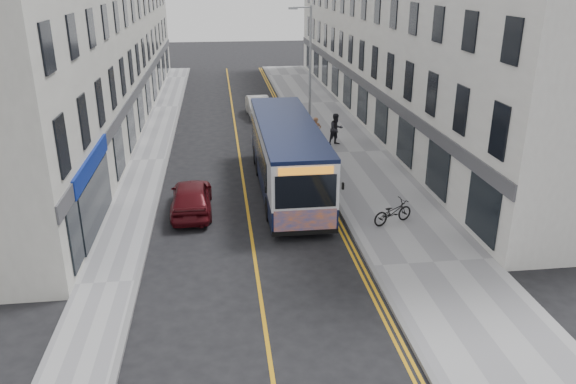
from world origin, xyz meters
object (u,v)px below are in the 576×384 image
object	(u,v)px
city_bus	(287,154)
car_maroon	(191,197)
car_white	(259,107)
bicycle	(393,212)
pedestrian_near	(316,131)
pedestrian_far	(336,129)
streetlamp	(309,72)

from	to	relation	value
city_bus	car_maroon	size ratio (longest dim) A/B	2.65
car_white	car_maroon	bearing A→B (deg)	-107.25
bicycle	pedestrian_near	size ratio (longest dim) A/B	1.11
pedestrian_near	pedestrian_far	bearing A→B (deg)	-3.42
streetlamp	pedestrian_near	bearing A→B (deg)	-47.88
city_bus	pedestrian_near	world-z (taller)	city_bus
car_maroon	bicycle	bearing A→B (deg)	163.30
pedestrian_far	car_maroon	distance (m)	12.12
bicycle	pedestrian_near	world-z (taller)	pedestrian_near
bicycle	pedestrian_near	bearing A→B (deg)	-15.99
streetlamp	city_bus	size ratio (longest dim) A/B	0.71
streetlamp	pedestrian_far	bearing A→B (deg)	-15.98
city_bus	bicycle	distance (m)	6.04
streetlamp	bicycle	distance (m)	12.52
streetlamp	bicycle	size ratio (longest dim) A/B	4.31
pedestrian_far	car_maroon	xyz separation A→B (m)	(-8.15, -8.96, -0.33)
city_bus	pedestrian_far	distance (m)	7.80
pedestrian_near	car_maroon	distance (m)	11.35
streetlamp	city_bus	xyz separation A→B (m)	(-2.16, -7.26, -2.59)
pedestrian_far	car_white	xyz separation A→B (m)	(-3.98, 8.13, -0.36)
bicycle	car_white	bearing A→B (deg)	-10.45
pedestrian_near	car_maroon	world-z (taller)	pedestrian_near
pedestrian_far	city_bus	bearing A→B (deg)	-142.96
bicycle	car_white	size ratio (longest dim) A/B	0.44
pedestrian_near	pedestrian_far	xyz separation A→B (m)	(1.20, -0.01, 0.10)
streetlamp	bicycle	world-z (taller)	streetlamp
car_maroon	car_white	bearing A→B (deg)	-103.98
pedestrian_near	car_white	distance (m)	8.59
car_maroon	streetlamp	bearing A→B (deg)	-125.04
streetlamp	car_maroon	bearing A→B (deg)	-124.80
streetlamp	car_white	xyz separation A→B (m)	(-2.37, 7.67, -3.68)
car_white	car_maroon	xyz separation A→B (m)	(-4.18, -17.09, 0.03)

